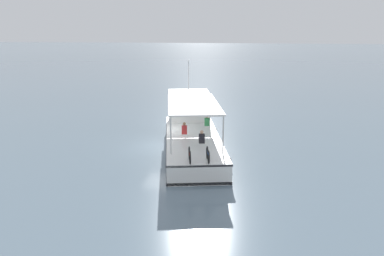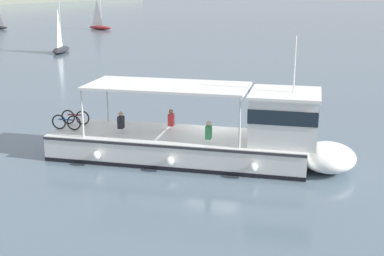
# 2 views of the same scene
# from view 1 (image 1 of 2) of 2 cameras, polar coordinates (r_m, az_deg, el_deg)

# --- Properties ---
(ground_plane) EXTENTS (400.00, 400.00, 0.00)m
(ground_plane) POSITION_cam_1_polar(r_m,az_deg,el_deg) (25.38, -4.29, -2.69)
(ground_plane) COLOR slate
(ferry_main) EXTENTS (5.96, 13.07, 5.32)m
(ferry_main) POSITION_cam_1_polar(r_m,az_deg,el_deg) (25.35, -0.13, -0.28)
(ferry_main) COLOR white
(ferry_main) RESTS_ON ground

